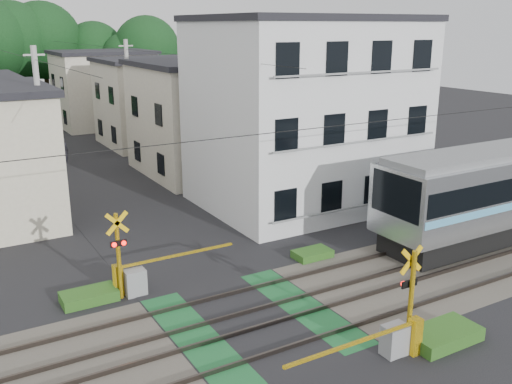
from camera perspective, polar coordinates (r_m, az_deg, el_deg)
ground at (r=18.13m, az=-0.42°, el=-12.81°), size 120.00×120.00×0.00m
track_bed at (r=18.11m, az=-0.42°, el=-12.71°), size 120.00×120.00×0.14m
crossing_signal_near at (r=16.64m, az=14.11°, el=-13.40°), size 4.74×0.65×3.09m
crossing_signal_far at (r=19.91m, az=-12.32°, el=-8.14°), size 4.74×0.65×3.09m
apartment_block at (r=28.73m, az=4.88°, el=7.92°), size 10.20×8.36×9.30m
houses_row at (r=40.86m, az=-18.71°, el=7.62°), size 22.07×31.35×6.80m
tree_hill at (r=62.72m, az=-23.89°, el=11.97°), size 40.00×12.98×11.29m
catenary at (r=20.21m, az=14.42°, el=1.10°), size 60.00×5.04×7.00m
utility_poles at (r=37.67m, az=-19.83°, el=8.14°), size 7.90×42.00×8.00m
pedestrian at (r=39.61m, az=-18.73°, el=3.93°), size 0.74×0.56×1.82m
weed_patches at (r=18.81m, az=4.45°, el=-11.08°), size 10.25×8.80×0.40m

